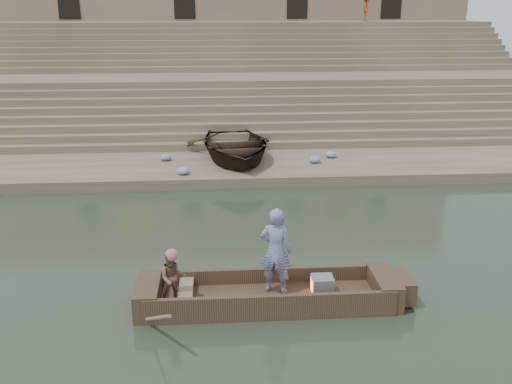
{
  "coord_description": "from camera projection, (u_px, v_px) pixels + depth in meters",
  "views": [
    {
      "loc": [
        -0.28,
        -12.62,
        6.17
      ],
      "look_at": [
        0.77,
        1.55,
        1.4
      ],
      "focal_mm": 39.33,
      "sensor_mm": 36.0,
      "label": 1
    }
  ],
  "objects": [
    {
      "name": "cloth_bundles",
      "position": [
        197.0,
        163.0,
        21.0
      ],
      "size": [
        13.65,
        2.39,
        0.26
      ],
      "color": "#3F5999",
      "rests_on": "lower_landing"
    },
    {
      "name": "pedestrian",
      "position": [
        367.0,
        8.0,
        33.51
      ],
      "size": [
        0.82,
        1.1,
        1.53
      ],
      "primitive_type": "imported",
      "rotation": [
        0.0,
        0.0,
        1.29
      ],
      "color": "#903718",
      "rests_on": "upper_landing"
    },
    {
      "name": "ground",
      "position": [
        230.0,
        266.0,
        13.91
      ],
      "size": [
        120.0,
        120.0,
        0.0
      ],
      "primitive_type": "plane",
      "color": "#2A3427",
      "rests_on": "ground"
    },
    {
      "name": "main_rowboat",
      "position": [
        268.0,
        300.0,
        12.09
      ],
      "size": [
        5.0,
        1.3,
        0.22
      ],
      "primitive_type": "cube",
      "color": "brown",
      "rests_on": "ground"
    },
    {
      "name": "upper_landing",
      "position": [
        219.0,
        66.0,
        34.36
      ],
      "size": [
        32.0,
        3.0,
        5.2
      ],
      "primitive_type": "cube",
      "color": "gray",
      "rests_on": "ground"
    },
    {
      "name": "beached_rowboat",
      "position": [
        234.0,
        145.0,
        21.84
      ],
      "size": [
        4.27,
        5.6,
        1.09
      ],
      "primitive_type": "imported",
      "rotation": [
        0.0,
        0.0,
        0.11
      ],
      "color": "#2D2116",
      "rests_on": "lower_landing"
    },
    {
      "name": "mid_landing",
      "position": [
        220.0,
        104.0,
        28.13
      ],
      "size": [
        32.0,
        3.0,
        2.8
      ],
      "primitive_type": "cube",
      "color": "gray",
      "rests_on": "ground"
    },
    {
      "name": "standing_man",
      "position": [
        276.0,
        251.0,
        11.92
      ],
      "size": [
        0.81,
        0.66,
        1.93
      ],
      "primitive_type": "imported",
      "rotation": [
        0.0,
        0.0,
        2.82
      ],
      "color": "navy",
      "rests_on": "main_rowboat"
    },
    {
      "name": "rowing_man",
      "position": [
        173.0,
        277.0,
        11.61
      ],
      "size": [
        0.62,
        0.53,
        1.14
      ],
      "primitive_type": "imported",
      "rotation": [
        0.0,
        0.0,
        0.18
      ],
      "color": "#246C4E",
      "rests_on": "main_rowboat"
    },
    {
      "name": "lower_landing",
      "position": [
        224.0,
        169.0,
        21.42
      ],
      "size": [
        32.0,
        4.0,
        0.4
      ],
      "primitive_type": "cube",
      "color": "gray",
      "rests_on": "ground"
    },
    {
      "name": "rowboat_trim",
      "position": [
        277.0,
        292.0,
        12.03
      ],
      "size": [
        6.04,
        2.63,
        1.82
      ],
      "color": "brown",
      "rests_on": "ground"
    },
    {
      "name": "television",
      "position": [
        322.0,
        285.0,
        12.07
      ],
      "size": [
        0.46,
        0.42,
        0.4
      ],
      "color": "slate",
      "rests_on": "main_rowboat"
    },
    {
      "name": "building_wall",
      "position": [
        217.0,
        13.0,
        37.19
      ],
      "size": [
        32.0,
        5.07,
        11.2
      ],
      "color": "gray",
      "rests_on": "ground"
    },
    {
      "name": "ghat_steps",
      "position": [
        220.0,
        91.0,
        29.6
      ],
      "size": [
        32.0,
        11.0,
        5.2
      ],
      "color": "gray",
      "rests_on": "ground"
    }
  ]
}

